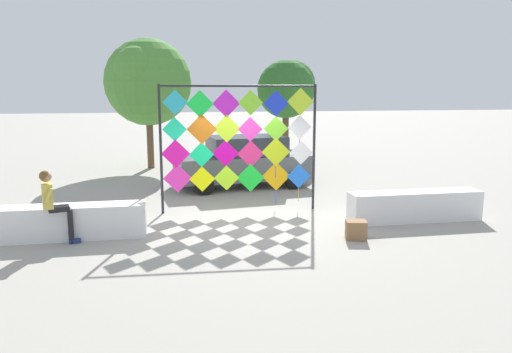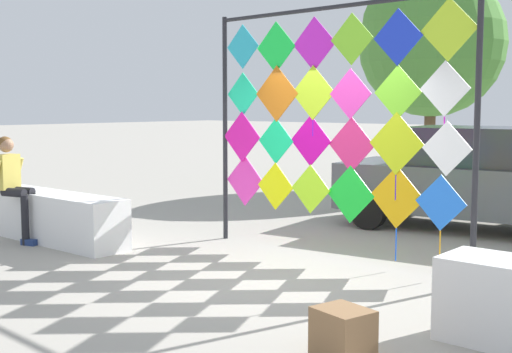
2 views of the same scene
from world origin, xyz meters
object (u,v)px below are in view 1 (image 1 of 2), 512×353
at_px(parked_car, 243,161).
at_px(tree_far_right, 147,81).
at_px(seated_vendor, 54,201).
at_px(tree_broadleaf, 287,87).
at_px(cardboard_box_large, 356,230).
at_px(kite_display_rack, 239,138).

xyz_separation_m(parked_car, tree_far_right, (-3.20, 4.47, 2.69)).
height_order(seated_vendor, parked_car, parked_car).
bearing_deg(tree_broadleaf, tree_far_right, -171.18).
bearing_deg(tree_broadleaf, cardboard_box_large, -96.59).
xyz_separation_m(seated_vendor, tree_broadleaf, (7.67, 10.90, 2.38)).
bearing_deg(parked_car, seated_vendor, -131.34).
bearing_deg(tree_far_right, cardboard_box_large, -66.44).
relative_size(seated_vendor, tree_broadleaf, 0.35).
distance_m(kite_display_rack, cardboard_box_large, 4.03).
bearing_deg(seated_vendor, tree_far_right, 80.67).
relative_size(parked_car, tree_far_right, 0.87).
xyz_separation_m(parked_car, cardboard_box_large, (1.49, -6.27, -0.65)).
distance_m(seated_vendor, parked_car, 7.32).
xyz_separation_m(kite_display_rack, tree_broadleaf, (3.49, 8.75, 1.36)).
bearing_deg(tree_far_right, kite_display_rack, -71.92).
height_order(kite_display_rack, seated_vendor, kite_display_rack).
height_order(seated_vendor, cardboard_box_large, seated_vendor).
relative_size(cardboard_box_large, tree_broadleaf, 0.10).
height_order(kite_display_rack, cardboard_box_large, kite_display_rack).
bearing_deg(cardboard_box_large, seated_vendor, 172.98).
distance_m(seated_vendor, tree_broadleaf, 13.54).
distance_m(parked_car, tree_broadleaf, 6.59).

